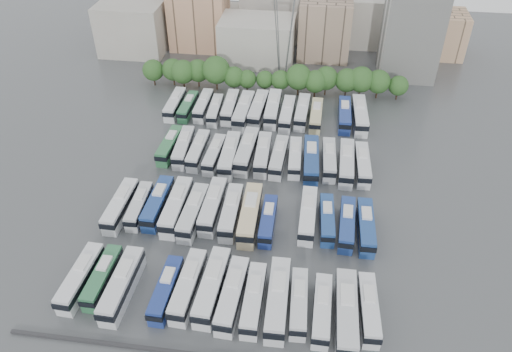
# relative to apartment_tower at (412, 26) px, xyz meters

# --- Properties ---
(ground) EXTENTS (220.00, 220.00, 0.00)m
(ground) POSITION_rel_apartment_tower_xyz_m (-34.00, -58.00, -13.00)
(ground) COLOR #424447
(ground) RESTS_ON ground
(tree_line) EXTENTS (66.18, 7.43, 8.81)m
(tree_line) POSITION_rel_apartment_tower_xyz_m (-34.08, -15.87, -8.55)
(tree_line) COLOR black
(tree_line) RESTS_ON ground
(city_buildings) EXTENTS (102.00, 35.00, 20.00)m
(city_buildings) POSITION_rel_apartment_tower_xyz_m (-41.46, 13.86, -5.13)
(city_buildings) COLOR #9E998E
(city_buildings) RESTS_ON ground
(apartment_tower) EXTENTS (14.00, 14.00, 26.00)m
(apartment_tower) POSITION_rel_apartment_tower_xyz_m (0.00, 0.00, 0.00)
(apartment_tower) COLOR silver
(apartment_tower) RESTS_ON ground
(electricity_pylon) EXTENTS (9.00, 6.91, 33.83)m
(electricity_pylon) POSITION_rel_apartment_tower_xyz_m (-32.00, -8.00, 5.66)
(electricity_pylon) COLOR slate
(electricity_pylon) RESTS_ON ground
(bus_r0_s0) EXTENTS (3.13, 12.20, 3.80)m
(bus_r0_s0) POSITION_rel_apartment_tower_xyz_m (-55.56, -81.64, -11.14)
(bus_r0_s0) COLOR silver
(bus_r0_s0) RESTS_ON ground
(bus_r0_s1) EXTENTS (2.65, 11.27, 3.52)m
(bus_r0_s1) POSITION_rel_apartment_tower_xyz_m (-52.36, -81.01, -11.27)
(bus_r0_s1) COLOR #2F6D44
(bus_r0_s1) RESTS_ON ground
(bus_r0_s2) EXTENTS (3.09, 13.05, 4.08)m
(bus_r0_s2) POSITION_rel_apartment_tower_xyz_m (-48.80, -82.27, -11.00)
(bus_r0_s2) COLOR silver
(bus_r0_s2) RESTS_ON ground
(bus_r0_s4) EXTENTS (2.68, 11.31, 3.53)m
(bus_r0_s4) POSITION_rel_apartment_tower_xyz_m (-42.16, -82.01, -11.27)
(bus_r0_s4) COLOR navy
(bus_r0_s4) RESTS_ON ground
(bus_r0_s5) EXTENTS (3.25, 12.60, 3.92)m
(bus_r0_s5) POSITION_rel_apartment_tower_xyz_m (-39.05, -81.03, -11.08)
(bus_r0_s5) COLOR silver
(bus_r0_s5) RESTS_ON ground
(bus_r0_s6) EXTENTS (3.47, 13.36, 4.16)m
(bus_r0_s6) POSITION_rel_apartment_tower_xyz_m (-35.50, -80.72, -10.96)
(bus_r0_s6) COLOR silver
(bus_r0_s6) RESTS_ON ground
(bus_r0_s7) EXTENTS (3.33, 12.74, 3.96)m
(bus_r0_s7) POSITION_rel_apartment_tower_xyz_m (-32.28, -81.82, -11.05)
(bus_r0_s7) COLOR silver
(bus_r0_s7) RESTS_ON ground
(bus_r0_s8) EXTENTS (2.67, 11.92, 3.73)m
(bus_r0_s8) POSITION_rel_apartment_tower_xyz_m (-29.10, -82.12, -11.17)
(bus_r0_s8) COLOR silver
(bus_r0_s8) RESTS_ON ground
(bus_r0_s9) EXTENTS (3.20, 13.50, 4.22)m
(bus_r0_s9) POSITION_rel_apartment_tower_xyz_m (-25.64, -81.72, -10.93)
(bus_r0_s9) COLOR silver
(bus_r0_s9) RESTS_ON ground
(bus_r0_s10) EXTENTS (2.85, 11.19, 3.48)m
(bus_r0_s10) POSITION_rel_apartment_tower_xyz_m (-22.59, -81.72, -11.29)
(bus_r0_s10) COLOR silver
(bus_r0_s10) RESTS_ON ground
(bus_r0_s11) EXTENTS (2.64, 11.40, 3.56)m
(bus_r0_s11) POSITION_rel_apartment_tower_xyz_m (-19.25, -82.56, -11.25)
(bus_r0_s11) COLOR silver
(bus_r0_s11) RESTS_ON ground
(bus_r0_s12) EXTENTS (3.17, 13.71, 4.29)m
(bus_r0_s12) POSITION_rel_apartment_tower_xyz_m (-15.88, -82.92, -10.89)
(bus_r0_s12) COLOR silver
(bus_r0_s12) RESTS_ON ground
(bus_r0_s13) EXTENTS (3.00, 11.50, 3.58)m
(bus_r0_s13) POSITION_rel_apartment_tower_xyz_m (-12.67, -81.45, -11.24)
(bus_r0_s13) COLOR silver
(bus_r0_s13) RESTS_ON ground
(bus_r1_s0) EXTENTS (2.90, 12.38, 3.87)m
(bus_r1_s0) POSITION_rel_apartment_tower_xyz_m (-55.36, -64.93, -11.10)
(bus_r1_s0) COLOR silver
(bus_r1_s0) RESTS_ON ground
(bus_r1_s1) EXTENTS (2.68, 10.90, 3.40)m
(bus_r1_s1) POSITION_rel_apartment_tower_xyz_m (-52.19, -64.27, -11.33)
(bus_r1_s1) COLOR silver
(bus_r1_s1) RESTS_ON ground
(bus_r1_s2) EXTENTS (2.87, 12.40, 3.88)m
(bus_r1_s2) POSITION_rel_apartment_tower_xyz_m (-49.02, -63.35, -11.10)
(bus_r1_s2) COLOR navy
(bus_r1_s2) RESTS_ON ground
(bus_r1_s3) EXTENTS (3.01, 13.35, 4.18)m
(bus_r1_s3) POSITION_rel_apartment_tower_xyz_m (-45.41, -64.01, -10.95)
(bus_r1_s3) COLOR silver
(bus_r1_s3) RESTS_ON ground
(bus_r1_s4) EXTENTS (3.24, 12.74, 3.97)m
(bus_r1_s4) POSITION_rel_apartment_tower_xyz_m (-42.18, -64.93, -11.05)
(bus_r1_s4) COLOR silver
(bus_r1_s4) RESTS_ON ground
(bus_r1_s5) EXTENTS (2.99, 12.88, 4.03)m
(bus_r1_s5) POSITION_rel_apartment_tower_xyz_m (-39.13, -62.87, -11.02)
(bus_r1_s5) COLOR silver
(bus_r1_s5) RESTS_ON ground
(bus_r1_s6) EXTENTS (2.88, 12.42, 3.88)m
(bus_r1_s6) POSITION_rel_apartment_tower_xyz_m (-35.66, -63.94, -11.09)
(bus_r1_s6) COLOR silver
(bus_r1_s6) RESTS_ON ground
(bus_r1_s7) EXTENTS (3.20, 13.67, 4.27)m
(bus_r1_s7) POSITION_rel_apartment_tower_xyz_m (-32.25, -64.32, -10.90)
(bus_r1_s7) COLOR beige
(bus_r1_s7) RESTS_ON ground
(bus_r1_s8) EXTENTS (2.48, 10.96, 3.43)m
(bus_r1_s8) POSITION_rel_apartment_tower_xyz_m (-29.03, -65.00, -11.31)
(bus_r1_s8) COLOR navy
(bus_r1_s8) RESTS_ON ground
(bus_r1_s10) EXTENTS (2.80, 12.41, 3.89)m
(bus_r1_s10) POSITION_rel_apartment_tower_xyz_m (-22.35, -62.88, -11.09)
(bus_r1_s10) COLOR silver
(bus_r1_s10) RESTS_ON ground
(bus_r1_s11) EXTENTS (2.94, 11.05, 3.43)m
(bus_r1_s11) POSITION_rel_apartment_tower_xyz_m (-19.01, -63.32, -11.31)
(bus_r1_s11) COLOR navy
(bus_r1_s11) RESTS_ON ground
(bus_r1_s12) EXTENTS (2.99, 11.69, 3.64)m
(bus_r1_s12) POSITION_rel_apartment_tower_xyz_m (-15.65, -64.13, -11.21)
(bus_r1_s12) COLOR navy
(bus_r1_s12) RESTS_ON ground
(bus_r1_s13) EXTENTS (2.86, 11.95, 3.73)m
(bus_r1_s13) POSITION_rel_apartment_tower_xyz_m (-12.46, -64.37, -11.17)
(bus_r1_s13) COLOR navy
(bus_r1_s13) RESTS_ON ground
(bus_r2_s1) EXTENTS (3.06, 11.69, 3.64)m
(bus_r2_s1) POSITION_rel_apartment_tower_xyz_m (-51.98, -45.03, -11.22)
(bus_r2_s1) COLOR #307043
(bus_r2_s1) RESTS_ON ground
(bus_r2_s2) EXTENTS (3.22, 12.20, 3.79)m
(bus_r2_s2) POSITION_rel_apartment_tower_xyz_m (-48.94, -45.39, -11.14)
(bus_r2_s2) COLOR silver
(bus_r2_s2) RESTS_ON ground
(bus_r2_s3) EXTENTS (2.74, 11.67, 3.65)m
(bus_r2_s3) POSITION_rel_apartment_tower_xyz_m (-45.72, -46.01, -11.21)
(bus_r2_s3) COLOR silver
(bus_r2_s3) RESTS_ON ground
(bus_r2_s4) EXTENTS (3.02, 11.36, 3.53)m
(bus_r2_s4) POSITION_rel_apartment_tower_xyz_m (-42.15, -46.86, -11.27)
(bus_r2_s4) COLOR silver
(bus_r2_s4) RESTS_ON ground
(bus_r2_s5) EXTENTS (3.08, 13.08, 4.09)m
(bus_r2_s5) POSITION_rel_apartment_tower_xyz_m (-38.97, -47.09, -10.99)
(bus_r2_s5) COLOR silver
(bus_r2_s5) RESTS_ON ground
(bus_r2_s6) EXTENTS (3.52, 13.52, 4.20)m
(bus_r2_s6) POSITION_rel_apartment_tower_xyz_m (-35.75, -45.27, -10.94)
(bus_r2_s6) COLOR silver
(bus_r2_s6) RESTS_ON ground
(bus_r2_s7) EXTENTS (3.05, 12.41, 3.87)m
(bus_r2_s7) POSITION_rel_apartment_tower_xyz_m (-32.39, -45.70, -11.10)
(bus_r2_s7) COLOR silver
(bus_r2_s7) RESTS_ON ground
(bus_r2_s8) EXTENTS (3.06, 12.03, 3.75)m
(bus_r2_s8) POSITION_rel_apartment_tower_xyz_m (-29.09, -46.19, -11.16)
(bus_r2_s8) COLOR silver
(bus_r2_s8) RESTS_ON ground
(bus_r2_s9) EXTENTS (2.88, 11.32, 3.52)m
(bus_r2_s9) POSITION_rel_apartment_tower_xyz_m (-25.86, -45.75, -11.27)
(bus_r2_s9) COLOR silver
(bus_r2_s9) RESTS_ON ground
(bus_r2_s10) EXTENTS (3.55, 13.58, 4.22)m
(bus_r2_s10) POSITION_rel_apartment_tower_xyz_m (-22.62, -46.69, -10.93)
(bus_r2_s10) COLOR navy
(bus_r2_s10) RESTS_ON ground
(bus_r2_s11) EXTENTS (3.05, 11.94, 3.72)m
(bus_r2_s11) POSITION_rel_apartment_tower_xyz_m (-19.08, -45.62, -11.18)
(bus_r2_s11) COLOR silver
(bus_r2_s11) RESTS_ON ground
(bus_r2_s12) EXTENTS (3.04, 12.97, 4.05)m
(bus_r2_s12) POSITION_rel_apartment_tower_xyz_m (-15.66, -46.60, -11.01)
(bus_r2_s12) COLOR silver
(bus_r2_s12) RESTS_ON ground
(bus_r2_s13) EXTENTS (3.02, 12.04, 3.75)m
(bus_r2_s13) POSITION_rel_apartment_tower_xyz_m (-12.48, -46.43, -11.16)
(bus_r2_s13) COLOR silver
(bus_r2_s13) RESTS_ON ground
(bus_r3_s0) EXTENTS (2.65, 11.95, 3.75)m
(bus_r3_s0) POSITION_rel_apartment_tower_xyz_m (-55.45, -28.13, -11.16)
(bus_r3_s0) COLOR silver
(bus_r3_s0) RESTS_ON ground
(bus_r3_s1) EXTENTS (2.75, 10.91, 3.40)m
(bus_r3_s1) POSITION_rel_apartment_tower_xyz_m (-52.23, -28.51, -11.33)
(bus_r3_s1) COLOR #307046
(bus_r3_s1) RESTS_ON ground
(bus_r3_s2) EXTENTS (2.64, 11.63, 3.64)m
(bus_r3_s2) POSITION_rel_apartment_tower_xyz_m (-48.74, -27.70, -11.21)
(bus_r3_s2) COLOR silver
(bus_r3_s2) RESTS_ON ground
(bus_r3_s3) EXTENTS (2.78, 11.02, 3.43)m
(bus_r3_s3) POSITION_rel_apartment_tower_xyz_m (-45.61, -29.27, -11.31)
(bus_r3_s3) COLOR silver
(bus_r3_s3) RESTS_ON ground
(bus_r3_s4) EXTENTS (2.91, 12.29, 3.84)m
(bus_r3_s4) POSITION_rel_apartment_tower_xyz_m (-42.36, -27.74, -11.12)
(bus_r3_s4) COLOR silver
(bus_r3_s4) RESTS_ON ground
(bus_r3_s5) EXTENTS (3.43, 13.74, 4.28)m
(bus_r3_s5) POSITION_rel_apartment_tower_xyz_m (-38.91, -29.39, -10.90)
(bus_r3_s5) COLOR silver
(bus_r3_s5) RESTS_ON ground
(bus_r3_s6) EXTENTS (3.51, 13.31, 4.14)m
(bus_r3_s6) POSITION_rel_apartment_tower_xyz_m (-35.71, -28.04, -10.97)
(bus_r3_s6) COLOR silver
(bus_r3_s6) RESTS_ON ground
(bus_r3_s7) EXTENTS (2.96, 13.32, 4.18)m
(bus_r3_s7) POSITION_rel_apartment_tower_xyz_m (-32.39, -27.37, -10.95)
(bus_r3_s7) COLOR silver
(bus_r3_s7) RESTS_ON ground
(bus_r3_s8) EXTENTS (2.96, 12.31, 3.84)m
(bus_r3_s8) POSITION_rel_apartment_tower_xyz_m (-28.91, -28.98, -11.11)
(bus_r3_s8) COLOR silver
(bus_r3_s8) RESTS_ON ground
(bus_r3_s9) EXTENTS (3.13, 12.40, 3.86)m
(bus_r3_s9) POSITION_rel_apartment_tower_xyz_m (-25.57, -27.64, -11.10)
(bus_r3_s9) COLOR silver
(bus_r3_s9) RESTS_ON ground
(bus_r3_s10) EXTENTS (2.73, 11.78, 3.68)m
(bus_r3_s10) POSITION_rel_apartment_tower_xyz_m (-22.34, -28.75, -11.19)
(bus_r3_s10) COLOR #CCC08C
(bus_r3_s10) RESTS_ON ground
(bus_r3_s12) EXTENTS (2.80, 12.45, 3.90)m
(bus_r3_s12) POSITION_rel_apartment_tower_xyz_m (-15.97, -27.75, -11.09)
(bus_r3_s12) COLOR navy
(bus_r3_s12) RESTS_ON ground
(bus_r3_s13) EXTENTS (3.53, 13.69, 4.26)m
(bus_r3_s13) POSITION_rel_apartment_tower_xyz_m (-12.56, -27.65, -10.91)
(bus_r3_s13) COLOR silver
(bus_r3_s13) RESTS_ON ground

